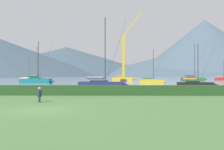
# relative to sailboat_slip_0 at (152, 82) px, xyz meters

# --- Properties ---
(ground_plane) EXTENTS (1000.00, 1000.00, 0.00)m
(ground_plane) POSITION_rel_sailboat_slip_0_xyz_m (-13.72, -43.26, -0.58)
(ground_plane) COLOR #517A42
(harbor_water) EXTENTS (320.00, 246.00, 0.00)m
(harbor_water) POSITION_rel_sailboat_slip_0_xyz_m (-13.72, 93.74, -0.57)
(harbor_water) COLOR #8C9EA3
(harbor_water) RESTS_ON ground_plane
(hedge_line) EXTENTS (80.00, 1.20, 1.10)m
(hedge_line) POSITION_rel_sailboat_slip_0_xyz_m (-13.72, -32.26, -0.03)
(hedge_line) COLOR #284C23
(hedge_line) RESTS_ON ground_plane
(sailboat_slip_0) EXTENTS (7.01, 2.41, 8.52)m
(sailboat_slip_0) POSITION_rel_sailboat_slip_0_xyz_m (0.00, 0.00, 0.00)
(sailboat_slip_0) COLOR gold
(sailboat_slip_0) RESTS_ON harbor_water
(sailboat_slip_1) EXTENTS (9.32, 3.50, 13.22)m
(sailboat_slip_1) POSITION_rel_sailboat_slip_0_xyz_m (18.87, 26.25, 0.20)
(sailboat_slip_1) COLOR #236B38
(sailboat_slip_1) RESTS_ON harbor_water
(sailboat_slip_2) EXTENTS (7.11, 3.15, 7.70)m
(sailboat_slip_2) POSITION_rel_sailboat_slip_0_xyz_m (5.03, -17.08, -0.00)
(sailboat_slip_2) COLOR black
(sailboat_slip_2) RESTS_ON harbor_water
(sailboat_slip_3) EXTENTS (7.66, 2.96, 9.91)m
(sailboat_slip_3) POSITION_rel_sailboat_slip_0_xyz_m (-45.58, 39.37, 0.05)
(sailboat_slip_3) COLOR white
(sailboat_slip_3) RESTS_ON harbor_water
(sailboat_slip_4) EXTENTS (8.46, 3.35, 11.57)m
(sailboat_slip_4) POSITION_rel_sailboat_slip_0_xyz_m (-11.13, -20.23, 0.13)
(sailboat_slip_4) COLOR navy
(sailboat_slip_4) RESTS_ON harbor_water
(sailboat_slip_5) EXTENTS (6.79, 3.46, 7.87)m
(sailboat_slip_5) POSITION_rel_sailboat_slip_0_xyz_m (35.85, 40.55, -0.02)
(sailboat_slip_5) COLOR red
(sailboat_slip_5) RESTS_ON harbor_water
(sailboat_slip_6) EXTENTS (9.25, 3.15, 11.08)m
(sailboat_slip_6) POSITION_rel_sailboat_slip_0_xyz_m (-29.81, 3.14, 0.18)
(sailboat_slip_6) COLOR #19707A
(sailboat_slip_6) RESTS_ON harbor_water
(sailboat_slip_8) EXTENTS (9.07, 3.25, 9.58)m
(sailboat_slip_8) POSITION_rel_sailboat_slip_0_xyz_m (-6.18, 29.82, 0.16)
(sailboat_slip_8) COLOR gold
(sailboat_slip_8) RESTS_ON harbor_water
(sailboat_slip_9) EXTENTS (7.47, 3.36, 10.88)m
(sailboat_slip_9) POSITION_rel_sailboat_slip_0_xyz_m (-33.70, 13.95, 0.05)
(sailboat_slip_9) COLOR #236B38
(sailboat_slip_9) RESTS_ON harbor_water
(person_seated_viewer) EXTENTS (0.36, 0.56, 1.25)m
(person_seated_viewer) POSITION_rel_sailboat_slip_0_xyz_m (-15.21, -39.01, 0.11)
(person_seated_viewer) COLOR #2D3347
(person_seated_viewer) RESTS_ON ground_plane
(dock_crane) EXTENTS (7.04, 2.00, 22.61)m
(dock_crane) POSITION_rel_sailboat_slip_0_xyz_m (-6.12, 17.73, 6.53)
(dock_crane) COLOR #333338
(dock_crane) RESTS_ON ground_plane
(distant_hill_west_ridge) EXTENTS (325.36, 325.36, 43.16)m
(distant_hill_west_ridge) POSITION_rel_sailboat_slip_0_xyz_m (108.08, 317.23, 21.00)
(distant_hill_west_ridge) COLOR #4C6070
(distant_hill_west_ridge) RESTS_ON ground_plane
(distant_hill_east_ridge) EXTENTS (194.33, 194.33, 76.74)m
(distant_hill_east_ridge) POSITION_rel_sailboat_slip_0_xyz_m (111.99, 262.14, 37.79)
(distant_hill_east_ridge) COLOR #4C6070
(distant_hill_east_ridge) RESTS_ON ground_plane
(distant_hill_far_shoulder) EXTENTS (354.43, 354.43, 53.38)m
(distant_hill_far_shoulder) POSITION_rel_sailboat_slip_0_xyz_m (-100.19, 373.59, 26.11)
(distant_hill_far_shoulder) COLOR #425666
(distant_hill_far_shoulder) RESTS_ON ground_plane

